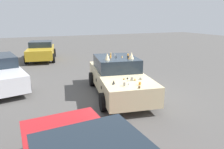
{
  "coord_description": "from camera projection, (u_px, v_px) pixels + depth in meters",
  "views": [
    {
      "loc": [
        -7.41,
        3.49,
        3.12
      ],
      "look_at": [
        0.0,
        0.3,
        0.9
      ],
      "focal_mm": 33.12,
      "sensor_mm": 36.0,
      "label": 1
    }
  ],
  "objects": [
    {
      "name": "ground_plane",
      "position": [
        119.0,
        94.0,
        8.72
      ],
      "size": [
        60.0,
        60.0,
        0.0
      ],
      "primitive_type": "plane",
      "color": "#514F4C"
    },
    {
      "name": "parked_sedan_row_back_center",
      "position": [
        41.0,
        51.0,
        15.68
      ],
      "size": [
        4.23,
        2.53,
        1.39
      ],
      "rotation": [
        0.0,
        0.0,
        2.97
      ],
      "color": "gold",
      "rests_on": "ground"
    },
    {
      "name": "art_car_decorated",
      "position": [
        118.0,
        76.0,
        8.61
      ],
      "size": [
        4.81,
        2.65,
        1.8
      ],
      "rotation": [
        0.0,
        0.0,
        2.97
      ],
      "color": "beige",
      "rests_on": "ground"
    }
  ]
}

